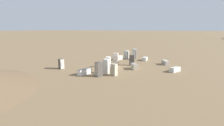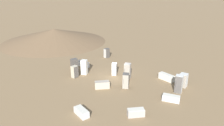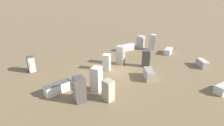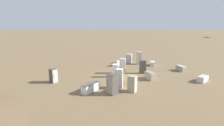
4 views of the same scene
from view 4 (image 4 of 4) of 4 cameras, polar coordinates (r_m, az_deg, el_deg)
The scene contains 16 objects.
ground_plane at distance 20.13m, azimuth 2.91°, elevation -4.54°, with size 1000.00×1000.00×0.00m, color brown.
discarded_fridge_0 at distance 15.68m, azimuth -7.01°, elevation -7.96°, with size 1.97×1.01×0.72m.
discarded_fridge_1 at distance 21.76m, azimuth 9.99°, elevation -1.27°, with size 0.85×0.92×1.63m.
discarded_fridge_2 at distance 19.86m, azimuth 1.08°, elevation -2.51°, with size 0.74×0.75×1.50m.
discarded_fridge_3 at distance 16.24m, azimuth 2.36°, elevation -5.11°, with size 0.81×0.77×1.84m.
discarded_fridge_4 at distance 27.08m, azimuth 8.84°, elevation 1.60°, with size 0.74×0.69×1.92m.
discarded_fridge_5 at distance 15.54m, azimuth 6.68°, elevation -6.76°, with size 0.74×0.79×1.43m.
discarded_fridge_6 at distance 19.57m, azimuth 12.42°, elevation -4.09°, with size 1.64×1.44×0.78m.
discarded_fridge_7 at distance 18.93m, azimuth -18.59°, elevation -3.98°, with size 0.81×0.91×1.41m.
discarded_fridge_8 at distance 24.50m, azimuth 21.58°, elevation -1.63°, with size 1.54×1.35×0.67m.
discarded_fridge_9 at distance 27.62m, azimuth 5.57°, elevation 1.44°, with size 0.88×0.90×1.51m.
discarded_fridge_10 at distance 26.66m, azimuth 13.05°, elevation -0.17°, with size 1.68×0.80×0.60m.
discarded_fridge_11 at distance 20.65m, azimuth 27.50°, elevation -4.59°, with size 1.71×1.30×0.60m.
discarded_fridge_12 at distance 21.46m, azimuth 3.49°, elevation -0.96°, with size 0.79×0.79×1.87m.
discarded_fridge_13 at distance 26.02m, azimuth 2.64°, elevation 0.02°, with size 1.99×1.30×0.76m.
discarded_fridge_14 at distance 14.83m, azimuth 0.10°, elevation -7.01°, with size 0.93×0.98×1.71m.
Camera 4 is at (18.56, 5.45, 5.57)m, focal length 28.00 mm.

